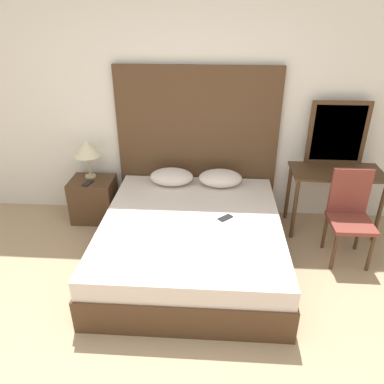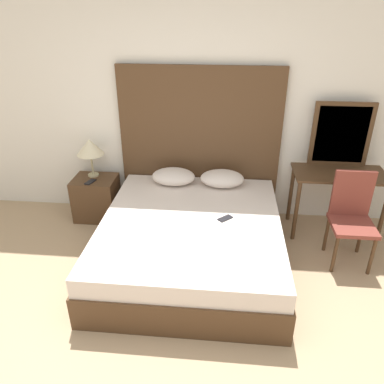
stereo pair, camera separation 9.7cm
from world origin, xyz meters
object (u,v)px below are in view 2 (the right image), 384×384
object	(u,v)px
table_lamp	(90,147)
vanity_desk	(338,183)
chair	(352,213)
nightstand	(97,198)
phone_on_bed	(225,218)
bed	(191,241)
phone_on_nightstand	(90,182)

from	to	relation	value
table_lamp	vanity_desk	xyz separation A→B (m)	(2.82, -0.14, -0.26)
chair	nightstand	bearing A→B (deg)	168.95
nightstand	chair	size ratio (longest dim) A/B	0.55
phone_on_bed	nightstand	bearing A→B (deg)	154.65
phone_on_bed	chair	world-z (taller)	chair
phone_on_bed	nightstand	xyz separation A→B (m)	(-1.56, 0.74, -0.25)
nightstand	table_lamp	xyz separation A→B (m)	(-0.03, 0.08, 0.62)
phone_on_bed	vanity_desk	distance (m)	1.40
nightstand	bed	bearing A→B (deg)	-32.54
nightstand	phone_on_nightstand	world-z (taller)	phone_on_nightstand
vanity_desk	bed	bearing A→B (deg)	-154.78
bed	nightstand	world-z (taller)	nightstand
nightstand	chair	distance (m)	2.87
table_lamp	phone_on_bed	bearing A→B (deg)	-27.26
table_lamp	phone_on_nightstand	world-z (taller)	table_lamp
table_lamp	chair	size ratio (longest dim) A/B	0.49
phone_on_bed	phone_on_nightstand	bearing A→B (deg)	157.89
table_lamp	chair	world-z (taller)	table_lamp
bed	chair	distance (m)	1.62
vanity_desk	phone_on_nightstand	bearing A→B (deg)	-179.05
table_lamp	nightstand	bearing A→B (deg)	-68.01
bed	vanity_desk	size ratio (longest dim) A/B	2.02
phone_on_nightstand	table_lamp	bearing A→B (deg)	97.49
phone_on_bed	vanity_desk	world-z (taller)	vanity_desk
table_lamp	chair	bearing A→B (deg)	-12.51
bed	table_lamp	distance (m)	1.66
nightstand	vanity_desk	size ratio (longest dim) A/B	0.52
phone_on_bed	table_lamp	xyz separation A→B (m)	(-1.59, 0.82, 0.37)
bed	phone_on_bed	world-z (taller)	phone_on_bed
phone_on_bed	table_lamp	size ratio (longest dim) A/B	0.34
nightstand	phone_on_nightstand	xyz separation A→B (m)	(-0.01, -0.10, 0.26)
chair	phone_on_nightstand	bearing A→B (deg)	171.00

